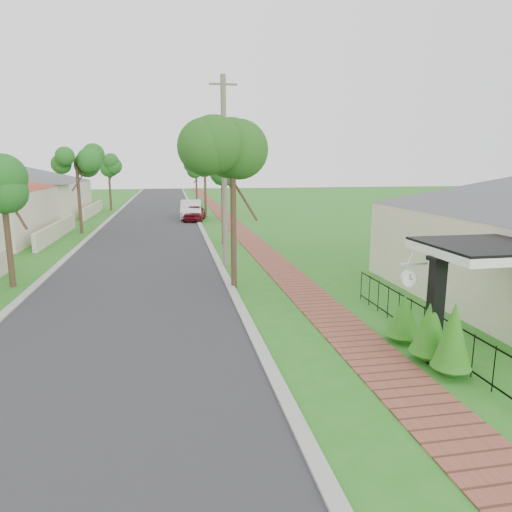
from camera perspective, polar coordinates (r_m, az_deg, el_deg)
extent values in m
plane|color=#26751B|center=(11.33, -2.42, -12.47)|extent=(160.00, 160.00, 0.00)
cube|color=#28282B|center=(30.65, -13.30, 2.48)|extent=(7.00, 120.00, 0.02)
cube|color=#9E9E99|center=(30.68, -6.48, 2.72)|extent=(0.30, 120.00, 0.10)
cube|color=#9E9E99|center=(31.05, -20.04, 2.21)|extent=(0.30, 120.00, 0.10)
cube|color=brown|center=(30.96, -1.67, 2.87)|extent=(1.50, 120.00, 0.03)
cube|color=white|center=(11.94, 27.26, 0.66)|extent=(2.90, 2.60, 0.20)
cube|color=black|center=(11.92, 27.32, 1.27)|extent=(2.90, 2.60, 0.06)
cube|color=black|center=(11.51, 21.48, -6.20)|extent=(0.30, 0.30, 2.52)
cube|color=black|center=(11.89, 21.07, -11.45)|extent=(0.48, 0.48, 0.24)
cube|color=black|center=(11.22, 21.92, -0.34)|extent=(0.42, 0.42, 0.10)
cube|color=black|center=(12.59, 20.35, -6.11)|extent=(0.03, 8.00, 0.03)
cube|color=black|center=(12.84, 20.10, -9.52)|extent=(0.03, 8.00, 0.03)
cylinder|color=black|center=(10.69, 27.59, -12.42)|extent=(0.02, 0.02, 1.00)
cylinder|color=black|center=(11.17, 25.48, -11.19)|extent=(0.02, 0.02, 1.00)
cylinder|color=black|center=(11.68, 23.55, -10.06)|extent=(0.02, 0.02, 1.00)
cylinder|color=black|center=(12.19, 21.80, -9.01)|extent=(0.02, 0.02, 1.00)
cylinder|color=black|center=(12.72, 20.21, -8.05)|extent=(0.02, 0.02, 1.00)
cylinder|color=black|center=(13.27, 18.75, -7.15)|extent=(0.02, 0.02, 1.00)
cylinder|color=black|center=(13.82, 17.41, -6.32)|extent=(0.02, 0.02, 1.00)
cylinder|color=black|center=(14.39, 16.18, -5.56)|extent=(0.02, 0.02, 1.00)
cylinder|color=black|center=(14.96, 15.04, -4.85)|extent=(0.02, 0.02, 1.00)
cylinder|color=black|center=(15.54, 13.99, -4.19)|extent=(0.02, 0.02, 1.00)
cylinder|color=black|center=(16.13, 13.02, -3.57)|extent=(0.02, 0.02, 1.00)
cylinder|color=#382619|center=(26.53, -4.12, 6.37)|extent=(0.22, 0.22, 4.55)
sphere|color=#155216|center=(26.43, -4.20, 11.57)|extent=(1.70, 1.70, 1.70)
cylinder|color=#382619|center=(40.43, -6.36, 8.29)|extent=(0.22, 0.22, 4.90)
sphere|color=#155216|center=(40.37, -6.45, 11.96)|extent=(1.70, 1.70, 1.70)
cylinder|color=#382619|center=(54.40, -7.45, 8.67)|extent=(0.22, 0.22, 4.20)
sphere|color=#155216|center=(54.34, -7.51, 11.01)|extent=(1.70, 1.70, 1.70)
cylinder|color=#382619|center=(19.43, -28.59, 2.14)|extent=(0.22, 0.22, 3.85)
sphere|color=#155216|center=(19.26, -29.17, 8.12)|extent=(1.60, 1.60, 1.60)
cylinder|color=#382619|center=(32.90, -21.24, 6.90)|extent=(0.22, 0.22, 4.90)
sphere|color=#155216|center=(32.84, -21.57, 11.41)|extent=(1.70, 1.70, 1.70)
cylinder|color=#382619|center=(48.70, -17.80, 8.13)|extent=(0.22, 0.22, 4.55)
sphere|color=#155216|center=(48.65, -17.97, 10.96)|extent=(1.70, 1.70, 1.70)
sphere|color=#266614|center=(11.05, 23.18, -11.99)|extent=(0.66, 0.66, 0.66)
cone|color=#266614|center=(10.81, 23.46, -8.69)|extent=(0.75, 0.75, 1.35)
sphere|color=#266614|center=(11.73, 20.82, -10.61)|extent=(0.72, 0.72, 0.72)
cone|color=#266614|center=(11.52, 21.04, -7.75)|extent=(0.82, 0.82, 1.24)
sphere|color=#266614|center=(12.76, 17.87, -8.92)|extent=(0.72, 0.72, 0.72)
cone|color=#266614|center=(12.61, 18.01, -6.79)|extent=(0.82, 0.82, 1.00)
cube|color=#BFB299|center=(31.37, -23.62, 2.95)|extent=(0.25, 10.00, 1.00)
cube|color=beige|center=(46.40, -27.62, 6.29)|extent=(11.00, 10.00, 3.00)
pyramid|color=#4C4C51|center=(46.31, -27.89, 9.12)|extent=(15.56, 15.56, 1.60)
cube|color=#BFB299|center=(45.03, -19.68, 5.52)|extent=(0.25, 10.00, 1.00)
imported|color=maroon|center=(38.17, -7.70, 5.35)|extent=(2.14, 3.96, 1.28)
imported|color=silver|center=(39.31, -8.13, 5.74)|extent=(1.93, 4.91, 1.59)
cylinder|color=#382619|center=(16.93, -2.83, 3.37)|extent=(0.22, 0.22, 4.45)
sphere|color=#255B1A|center=(16.77, -2.90, 11.35)|extent=(2.21, 2.21, 2.21)
cylinder|color=#6E6656|center=(20.40, -3.99, 10.17)|extent=(0.24, 0.24, 8.32)
cube|color=#6E6656|center=(20.67, -4.14, 20.64)|extent=(1.20, 0.08, 0.08)
cube|color=white|center=(11.39, 19.12, -0.94)|extent=(0.69, 0.05, 0.05)
cylinder|color=white|center=(11.37, 18.59, -1.73)|extent=(0.02, 0.02, 0.29)
cylinder|color=white|center=(11.42, 18.53, -2.69)|extent=(0.41, 0.10, 0.41)
cylinder|color=white|center=(11.37, 18.66, -2.75)|extent=(0.35, 0.01, 0.35)
cylinder|color=white|center=(11.46, 18.40, -2.62)|extent=(0.35, 0.01, 0.35)
cube|color=black|center=(11.35, 18.71, -2.45)|extent=(0.02, 0.01, 0.14)
cube|color=black|center=(11.38, 18.86, -2.75)|extent=(0.09, 0.01, 0.02)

